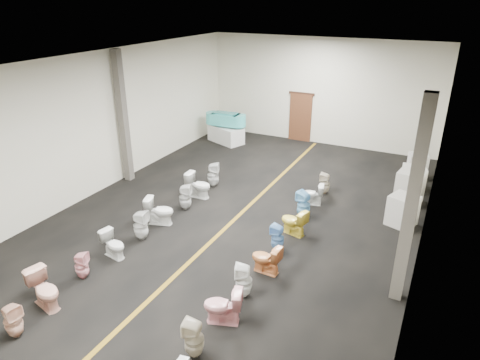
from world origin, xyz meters
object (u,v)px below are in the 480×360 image
(toilet_right_4, at_px, (244,281))
(toilet_right_9, at_px, (312,194))
(toilet_right_7, at_px, (294,222))
(toilet_left_8, at_px, (199,185))
(display_table, at_px, (226,134))
(toilet_right_2, at_px, (194,339))
(appliance_crate_b, at_px, (410,187))
(toilet_left_2, at_px, (45,290))
(toilet_left_4, at_px, (114,244))
(toilet_left_9, at_px, (213,175))
(bathtub, at_px, (226,119))
(toilet_right_6, at_px, (278,238))
(appliance_crate_d, at_px, (417,166))
(toilet_left_3, at_px, (82,266))
(toilet_left_5, at_px, (141,225))
(appliance_crate_c, at_px, (414,178))
(toilet_right_8, at_px, (304,205))
(appliance_crate_a, at_px, (403,211))
(toilet_right_5, at_px, (266,259))
(toilet_right_10, at_px, (325,183))
(toilet_right_3, at_px, (223,306))
(toilet_left_7, at_px, (185,197))
(toilet_left_1, at_px, (13,321))
(toilet_left_6, at_px, (160,211))

(toilet_right_4, relative_size, toilet_right_9, 1.17)
(toilet_right_7, bearing_deg, toilet_left_8, -89.27)
(display_table, xyz_separation_m, toilet_right_2, (5.34, -11.10, 0.03))
(appliance_crate_b, distance_m, toilet_left_2, 10.63)
(toilet_left_2, distance_m, toilet_left_4, 2.09)
(toilet_left_9, bearing_deg, bathtub, 1.03)
(toilet_left_8, distance_m, toilet_right_6, 3.92)
(appliance_crate_d, distance_m, toilet_right_6, 7.19)
(toilet_right_6, bearing_deg, toilet_left_2, -35.00)
(toilet_right_4, relative_size, toilet_right_7, 1.06)
(bathtub, xyz_separation_m, toilet_left_8, (1.88, -5.35, -0.66))
(toilet_left_9, height_order, toilet_right_7, toilet_left_9)
(display_table, relative_size, toilet_left_3, 2.40)
(toilet_left_2, relative_size, toilet_left_5, 0.98)
(appliance_crate_c, relative_size, toilet_right_8, 0.92)
(appliance_crate_a, xyz_separation_m, toilet_left_8, (-6.15, -1.04, -0.03))
(toilet_right_5, bearing_deg, appliance_crate_a, 149.63)
(toilet_left_3, bearing_deg, toilet_right_7, -59.36)
(toilet_right_10, bearing_deg, toilet_right_7, -4.88)
(toilet_right_6, bearing_deg, toilet_right_3, 5.59)
(appliance_crate_c, distance_m, toilet_right_3, 8.98)
(bathtub, distance_m, toilet_right_6, 8.96)
(appliance_crate_b, distance_m, toilet_left_7, 7.02)
(toilet_right_5, bearing_deg, toilet_right_9, -174.90)
(toilet_right_3, bearing_deg, toilet_left_7, -157.03)
(bathtub, distance_m, toilet_right_5, 9.85)
(toilet_right_5, bearing_deg, toilet_left_4, -70.15)
(appliance_crate_d, xyz_separation_m, toilet_right_7, (-2.59, -5.72, -0.07))
(toilet_right_3, bearing_deg, toilet_right_6, 161.62)
(toilet_right_3, bearing_deg, toilet_right_7, 160.35)
(appliance_crate_b, xyz_separation_m, toilet_right_4, (-2.64, -6.46, -0.12))
(toilet_right_10, bearing_deg, toilet_left_2, -28.75)
(appliance_crate_b, bearing_deg, toilet_right_9, -151.07)
(toilet_left_2, height_order, toilet_left_4, toilet_left_2)
(appliance_crate_b, distance_m, toilet_left_1, 11.27)
(toilet_left_2, bearing_deg, toilet_right_8, -17.18)
(appliance_crate_d, bearing_deg, toilet_left_4, -125.33)
(bathtub, xyz_separation_m, toilet_left_6, (1.82, -7.35, -0.66))
(toilet_left_7, xyz_separation_m, toilet_right_5, (3.50, -1.88, -0.04))
(toilet_left_2, distance_m, toilet_left_3, 1.07)
(appliance_crate_a, relative_size, toilet_left_8, 1.08)
(toilet_left_5, bearing_deg, toilet_left_7, -12.32)
(toilet_left_6, bearing_deg, toilet_right_9, -66.40)
(toilet_left_2, bearing_deg, toilet_right_4, -45.86)
(toilet_left_6, distance_m, toilet_left_8, 2.01)
(toilet_left_8, xyz_separation_m, toilet_right_3, (3.50, -4.75, -0.02))
(display_table, xyz_separation_m, toilet_left_7, (1.98, -6.28, 0.05))
(appliance_crate_a, relative_size, toilet_left_6, 1.10)
(toilet_left_9, distance_m, toilet_right_2, 7.52)
(toilet_left_7, distance_m, toilet_right_7, 3.47)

